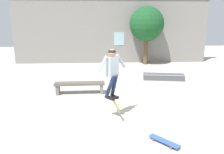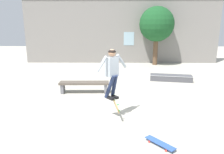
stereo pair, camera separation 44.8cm
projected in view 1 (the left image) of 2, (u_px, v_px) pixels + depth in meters
ground_plane at (130, 119)px, 6.44m from camera, size 40.00×40.00×0.00m
building_backdrop at (112, 29)px, 15.02m from camera, size 13.95×0.52×5.40m
tree_right at (147, 24)px, 14.25m from camera, size 2.25×2.25×3.79m
park_bench at (80, 85)px, 8.69m from camera, size 1.99×0.46×0.46m
skate_ledge at (163, 77)px, 10.83m from camera, size 2.04×0.86×0.29m
skater at (112, 70)px, 6.25m from camera, size 0.90×0.79×1.46m
skateboard_flipping at (115, 103)px, 6.43m from camera, size 0.29×0.85×0.43m
skateboard_resting at (164, 141)px, 5.14m from camera, size 0.65×0.72×0.08m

